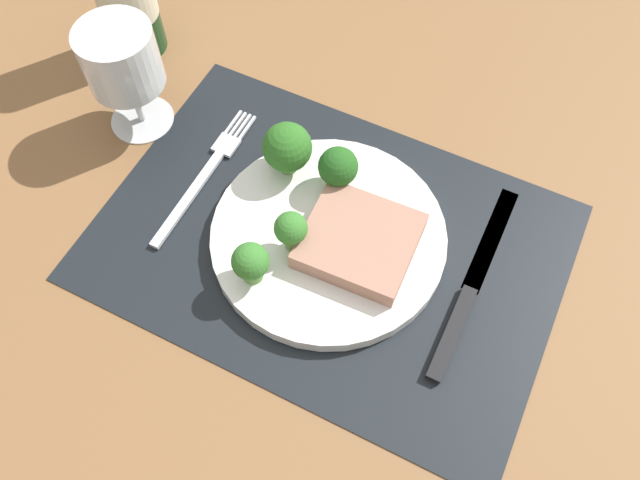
{
  "coord_description": "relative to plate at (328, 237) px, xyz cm",
  "views": [
    {
      "loc": [
        13.2,
        -28.57,
        56.25
      ],
      "look_at": [
        -0.42,
        -1.07,
        1.9
      ],
      "focal_mm": 35.67,
      "sensor_mm": 36.0,
      "label": 1
    }
  ],
  "objects": [
    {
      "name": "broccoli_near_fork",
      "position": [
        -1.74,
        5.65,
        3.77
      ],
      "size": [
        4.06,
        4.06,
        5.14
      ],
      "color": "#5B8942",
      "rests_on": "plate"
    },
    {
      "name": "broccoli_center",
      "position": [
        -4.36,
        -7.41,
        3.57
      ],
      "size": [
        3.55,
        3.55,
        4.8
      ],
      "color": "#5B8942",
      "rests_on": "plate"
    },
    {
      "name": "placemat",
      "position": [
        0.0,
        0.0,
        -0.95
      ],
      "size": [
        45.97,
        32.18,
        0.3
      ],
      "primitive_type": "cube",
      "color": "black",
      "rests_on": "ground_plane"
    },
    {
      "name": "ground_plane",
      "position": [
        0.0,
        0.0,
        -2.6
      ],
      "size": [
        140.0,
        110.0,
        3.0
      ],
      "primitive_type": "cube",
      "color": "brown"
    },
    {
      "name": "broccoli_near_steak",
      "position": [
        -2.56,
        -2.87,
        3.98
      ],
      "size": [
        3.21,
        3.21,
        5.03
      ],
      "color": "#6B994C",
      "rests_on": "plate"
    },
    {
      "name": "wine_glass",
      "position": [
        -25.96,
        5.02,
        7.63
      ],
      "size": [
        7.94,
        7.94,
        12.83
      ],
      "color": "silver",
      "rests_on": "ground_plane"
    },
    {
      "name": "knife",
      "position": [
        14.67,
        0.53,
        -0.5
      ],
      "size": [
        1.8,
        23.0,
        0.8
      ],
      "rotation": [
        0.0,
        0.0,
        -0.03
      ],
      "color": "black",
      "rests_on": "placemat"
    },
    {
      "name": "plate",
      "position": [
        0.0,
        0.0,
        0.0
      ],
      "size": [
        23.51,
        23.51,
        1.6
      ],
      "primitive_type": "cylinder",
      "color": "white",
      "rests_on": "placemat"
    },
    {
      "name": "broccoli_back_left",
      "position": [
        -7.25,
        5.3,
        4.19
      ],
      "size": [
        5.1,
        5.1,
        6.03
      ],
      "color": "#6B994C",
      "rests_on": "plate"
    },
    {
      "name": "steak",
      "position": [
        3.29,
        0.26,
        1.87
      ],
      "size": [
        10.94,
        10.22,
        2.14
      ],
      "primitive_type": "cube",
      "rotation": [
        0.0,
        0.0,
        0.04
      ],
      "color": "tan",
      "rests_on": "plate"
    },
    {
      "name": "fork",
      "position": [
        -15.36,
        1.42,
        -0.55
      ],
      "size": [
        2.4,
        19.2,
        0.5
      ],
      "rotation": [
        0.0,
        0.0,
        0.04
      ],
      "color": "silver",
      "rests_on": "placemat"
    }
  ]
}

